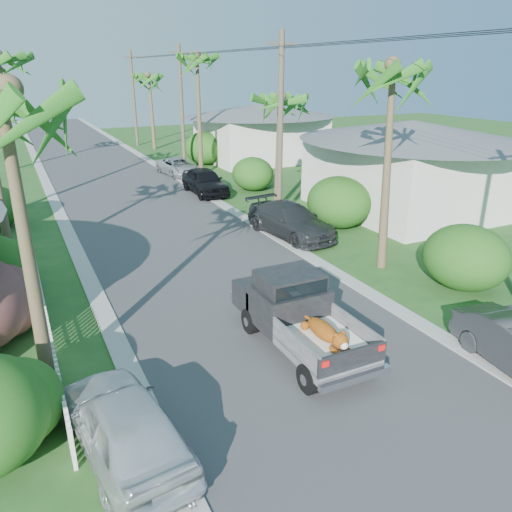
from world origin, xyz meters
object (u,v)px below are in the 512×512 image
utility_pole_b (280,130)px  utility_pole_c (182,108)px  parked_car_rd (178,167)px  parked_car_rf (205,181)px  palm_r_a (397,66)px  utility_pole_d (134,98)px  palm_r_c (197,56)px  house_right_near (409,170)px  parked_car_rm (290,221)px  palm_r_d (149,75)px  parked_car_ln (124,425)px  house_right_far (260,134)px  pickup_truck (294,310)px  palm_r_b (279,98)px

utility_pole_b → utility_pole_c: (0.00, 15.00, 0.00)m
utility_pole_b → parked_car_rd: bearing=93.9°
parked_car_rf → utility_pole_c: bearing=81.5°
parked_car_rf → palm_r_a: palm_r_a is taller
utility_pole_b → utility_pole_d: (0.00, 30.00, 0.00)m
parked_car_rd → utility_pole_c: 4.32m
palm_r_c → utility_pole_d: palm_r_c is taller
house_right_near → utility_pole_b: (-7.40, 1.00, 2.38)m
parked_car_rd → parked_car_rf: bearing=-99.1°
house_right_near → utility_pole_c: 17.79m
parked_car_rm → palm_r_c: bearing=77.7°
palm_r_d → palm_r_a: bearing=-90.3°
parked_car_ln → palm_r_d: (11.50, 40.01, 6.00)m
parked_car_rm → house_right_near: bearing=0.8°
parked_car_ln → palm_r_d: palm_r_d is taller
palm_r_a → palm_r_d: size_ratio=1.09×
parked_car_ln → house_right_near: 21.69m
utility_pole_b → palm_r_c: bearing=87.4°
house_right_far → palm_r_a: bearing=-105.6°
parked_car_rf → parked_car_ln: (-9.37, -20.35, -0.06)m
parked_car_rf → palm_r_a: bearing=-81.7°
house_right_far → utility_pole_d: utility_pole_d is taller
pickup_truck → house_right_near: bearing=37.2°
parked_car_rf → house_right_far: 13.02m
parked_car_rf → utility_pole_d: 23.01m
utility_pole_b → utility_pole_d: same height
pickup_truck → parked_car_rd: (4.41, 24.27, -0.40)m
parked_car_rm → parked_car_rd: size_ratio=1.17×
house_right_near → parked_car_rd: bearing=119.7°
parked_car_rd → palm_r_c: (1.52, -0.62, 7.50)m
parked_car_ln → house_right_near: house_right_near is taller
parked_car_rm → palm_r_a: bearing=-82.6°
parked_car_rm → palm_r_c: 16.94m
palm_r_c → house_right_far: 9.90m
palm_r_a → house_right_near: size_ratio=0.97×
parked_car_rf → house_right_near: 12.09m
parked_car_rf → house_right_far: size_ratio=0.52×
parked_car_rm → parked_car_rf: (-0.63, 9.55, 0.05)m
utility_pole_d → palm_r_d: bearing=-73.3°
palm_r_c → parked_car_ln: bearing=-113.3°
parked_car_rm → house_right_far: 20.85m
palm_r_b → house_right_far: size_ratio=0.80×
palm_r_c → house_right_near: 16.64m
parked_car_rd → palm_r_b: 12.94m
utility_pole_b → palm_r_b: bearing=63.4°
house_right_near → parked_car_ln: bearing=-146.3°
palm_r_d → house_right_near: 29.10m
house_right_near → palm_r_d: bearing=103.1°
parked_car_rf → parked_car_rd: 6.29m
parked_car_rm → house_right_near: 8.23m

